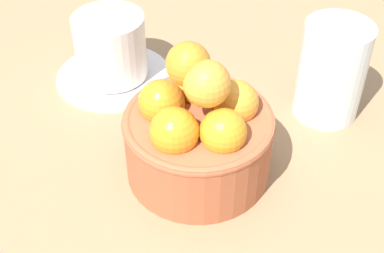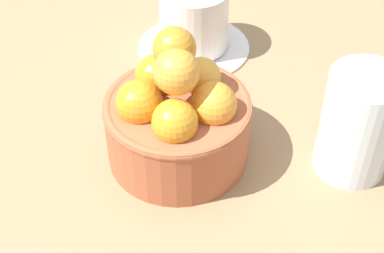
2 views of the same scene
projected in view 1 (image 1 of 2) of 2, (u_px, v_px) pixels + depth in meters
The scene contains 4 objects.
ground_plane at pixel (198, 180), 55.54cm from camera, with size 128.17×99.82×3.05cm, color #997551.
terracotta_bowl at pixel (198, 132), 51.14cm from camera, with size 14.35×14.35×14.26cm.
coffee_cup at pixel (111, 52), 64.01cm from camera, with size 13.93×13.93×8.26cm.
water_glass at pixel (332, 71), 57.99cm from camera, with size 7.23×7.23×10.96cm, color silver.
Camera 1 is at (36.31, 11.68, 39.22)cm, focal length 50.64 mm.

